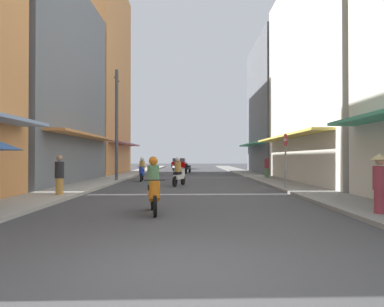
% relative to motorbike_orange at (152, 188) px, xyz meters
% --- Properties ---
extents(ground_plane, '(115.45, 115.45, 0.00)m').
position_rel_motorbike_orange_xyz_m(ground_plane, '(0.88, 17.38, -0.70)').
color(ground_plane, '#424244').
extents(sidewalk_left, '(2.10, 60.48, 0.12)m').
position_rel_motorbike_orange_xyz_m(sidewalk_left, '(-4.47, 17.38, -0.64)').
color(sidewalk_left, '#ADA89E').
rests_on(sidewalk_left, ground).
extents(sidewalk_right, '(2.10, 60.48, 0.12)m').
position_rel_motorbike_orange_xyz_m(sidewalk_right, '(6.22, 17.38, -0.64)').
color(sidewalk_right, gray).
rests_on(sidewalk_right, ground).
extents(building_left_mid, '(7.05, 11.23, 11.76)m').
position_rel_motorbike_orange_xyz_m(building_left_mid, '(-8.51, 10.26, 5.17)').
color(building_left_mid, slate).
rests_on(building_left_mid, ground).
extents(building_left_far, '(7.05, 10.12, 17.85)m').
position_rel_motorbike_orange_xyz_m(building_left_far, '(-8.51, 21.31, 8.21)').
color(building_left_far, '#D88C4C').
rests_on(building_left_far, ground).
extents(building_right_mid, '(7.05, 12.85, 13.14)m').
position_rel_motorbike_orange_xyz_m(building_right_mid, '(10.26, 10.78, 5.86)').
color(building_right_mid, silver).
rests_on(building_right_mid, ground).
extents(building_right_far, '(7.05, 9.94, 12.77)m').
position_rel_motorbike_orange_xyz_m(building_right_far, '(10.26, 22.95, 5.67)').
color(building_right_far, slate).
rests_on(building_right_far, ground).
extents(motorbike_orange, '(0.59, 1.80, 1.58)m').
position_rel_motorbike_orange_xyz_m(motorbike_orange, '(0.00, 0.00, 0.00)').
color(motorbike_orange, black).
rests_on(motorbike_orange, ground).
extents(motorbike_white, '(0.75, 1.74, 1.58)m').
position_rel_motorbike_orange_xyz_m(motorbike_white, '(0.36, 8.78, 0.00)').
color(motorbike_white, black).
rests_on(motorbike_white, ground).
extents(motorbike_silver, '(0.76, 1.74, 0.96)m').
position_rel_motorbike_orange_xyz_m(motorbike_silver, '(-0.82, 27.69, -0.20)').
color(motorbike_silver, black).
rests_on(motorbike_silver, ground).
extents(motorbike_blue, '(0.55, 1.81, 1.58)m').
position_rel_motorbike_orange_xyz_m(motorbike_blue, '(-2.22, 12.57, 0.00)').
color(motorbike_blue, black).
rests_on(motorbike_blue, ground).
extents(motorbike_black, '(0.70, 1.76, 0.96)m').
position_rel_motorbike_orange_xyz_m(motorbike_black, '(0.65, 23.18, -0.20)').
color(motorbike_black, black).
rests_on(motorbike_black, ground).
extents(parked_car, '(1.92, 4.16, 1.45)m').
position_rel_motorbike_orange_xyz_m(parked_car, '(-0.65, 35.73, 0.04)').
color(parked_car, '#8C0000').
rests_on(parked_car, ground).
extents(pedestrian_midway, '(0.44, 0.44, 1.65)m').
position_rel_motorbike_orange_xyz_m(pedestrian_midway, '(5.89, -0.79, 0.23)').
color(pedestrian_midway, '#99333F').
rests_on(pedestrian_midway, ground).
extents(pedestrian_crossing, '(0.34, 0.34, 1.69)m').
position_rel_motorbike_orange_xyz_m(pedestrian_crossing, '(6.38, 14.26, 0.14)').
color(pedestrian_crossing, '#598C59').
rests_on(pedestrian_crossing, ground).
extents(pedestrian_foreground, '(0.34, 0.34, 1.64)m').
position_rel_motorbike_orange_xyz_m(pedestrian_foreground, '(-4.03, 3.51, 0.11)').
color(pedestrian_foreground, '#BF8C3F').
rests_on(pedestrian_foreground, ground).
extents(utility_pole, '(0.20, 1.20, 7.07)m').
position_rel_motorbike_orange_xyz_m(utility_pole, '(-3.67, 11.59, 2.91)').
color(utility_pole, '#4C4C4F').
rests_on(utility_pole, ground).
extents(street_sign_no_entry, '(0.07, 0.60, 2.65)m').
position_rel_motorbike_orange_xyz_m(street_sign_no_entry, '(5.32, 5.78, 1.01)').
color(street_sign_no_entry, gray).
rests_on(street_sign_no_entry, ground).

